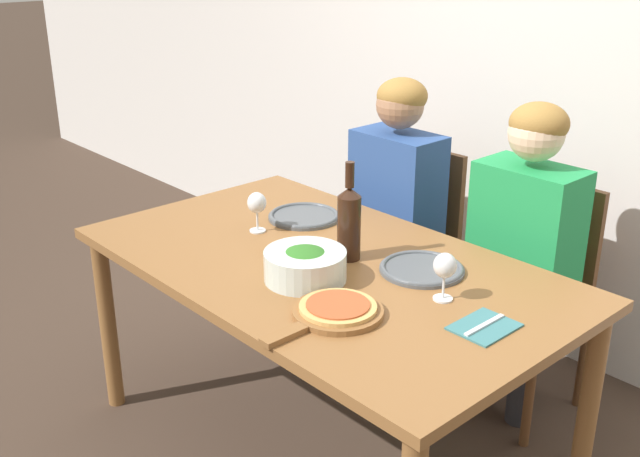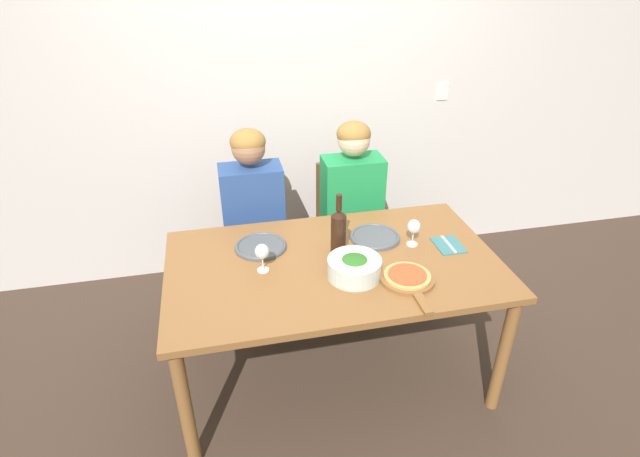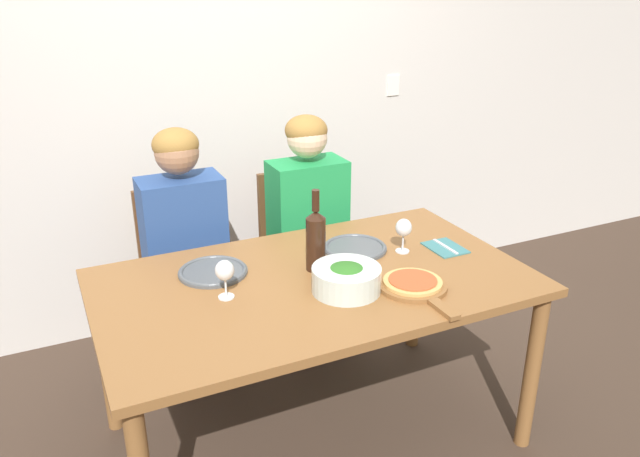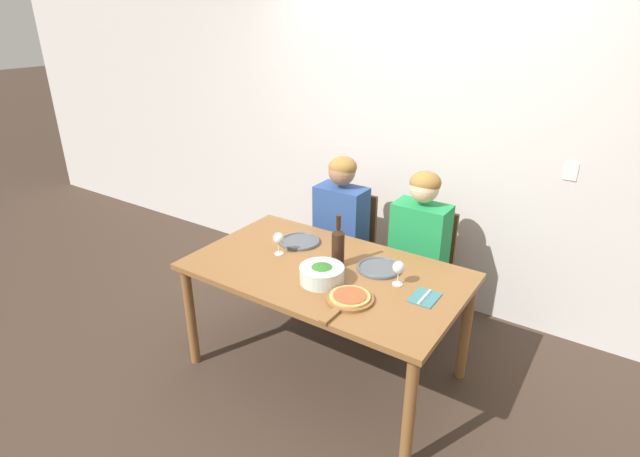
% 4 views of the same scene
% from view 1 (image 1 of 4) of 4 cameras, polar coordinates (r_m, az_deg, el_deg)
% --- Properties ---
extents(ground_plane, '(40.00, 40.00, 0.00)m').
position_cam_1_polar(ground_plane, '(2.91, 0.26, -16.33)').
color(ground_plane, '#3D2D23').
extents(back_wall, '(10.00, 0.06, 2.70)m').
position_cam_1_polar(back_wall, '(3.32, 17.17, 13.12)').
color(back_wall, silver).
rests_on(back_wall, ground).
extents(dining_table, '(1.68, 0.98, 0.76)m').
position_cam_1_polar(dining_table, '(2.55, 0.28, -4.15)').
color(dining_table, brown).
rests_on(dining_table, ground).
extents(chair_left, '(0.42, 0.42, 0.91)m').
position_cam_1_polar(chair_left, '(3.38, 6.74, -0.94)').
color(chair_left, brown).
rests_on(chair_left, ground).
extents(chair_right, '(0.42, 0.42, 0.91)m').
position_cam_1_polar(chair_right, '(3.04, 15.87, -4.34)').
color(chair_right, brown).
rests_on(chair_right, ground).
extents(person_woman, '(0.47, 0.51, 1.24)m').
position_cam_1_polar(person_woman, '(3.22, 5.66, 2.70)').
color(person_woman, '#28282D').
rests_on(person_woman, ground).
extents(person_man, '(0.47, 0.51, 1.24)m').
position_cam_1_polar(person_man, '(2.86, 15.21, -0.46)').
color(person_man, '#28282D').
rests_on(person_man, ground).
extents(wine_bottle, '(0.08, 0.08, 0.34)m').
position_cam_1_polar(wine_bottle, '(2.48, 2.23, 0.56)').
color(wine_bottle, black).
rests_on(wine_bottle, dining_table).
extents(broccoli_bowl, '(0.26, 0.26, 0.11)m').
position_cam_1_polar(broccoli_bowl, '(2.36, -1.14, -2.79)').
color(broccoli_bowl, silver).
rests_on(broccoli_bowl, dining_table).
extents(dinner_plate_left, '(0.28, 0.28, 0.02)m').
position_cam_1_polar(dinner_plate_left, '(2.88, -1.22, 0.96)').
color(dinner_plate_left, '#4C5156').
rests_on(dinner_plate_left, dining_table).
extents(dinner_plate_right, '(0.28, 0.28, 0.02)m').
position_cam_1_polar(dinner_plate_right, '(2.45, 7.77, -3.05)').
color(dinner_plate_right, '#4C5156').
rests_on(dinner_plate_right, dining_table).
extents(pizza_on_board, '(0.27, 0.41, 0.04)m').
position_cam_1_polar(pizza_on_board, '(2.16, 1.17, -6.29)').
color(pizza_on_board, brown).
rests_on(pizza_on_board, dining_table).
extents(wine_glass_left, '(0.07, 0.07, 0.15)m').
position_cam_1_polar(wine_glass_left, '(2.73, -4.82, 1.83)').
color(wine_glass_left, silver).
rests_on(wine_glass_left, dining_table).
extents(wine_glass_right, '(0.07, 0.07, 0.15)m').
position_cam_1_polar(wine_glass_right, '(2.24, 9.49, -2.97)').
color(wine_glass_right, silver).
rests_on(wine_glass_right, dining_table).
extents(fork_on_napkin, '(0.14, 0.18, 0.01)m').
position_cam_1_polar(fork_on_napkin, '(2.15, 12.41, -7.31)').
color(fork_on_napkin, '#387075').
rests_on(fork_on_napkin, dining_table).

